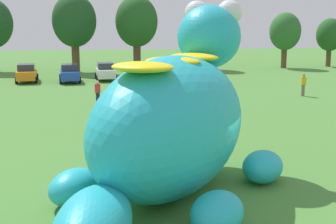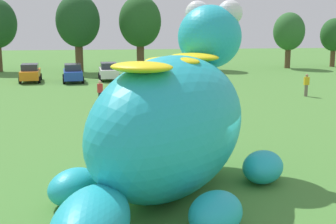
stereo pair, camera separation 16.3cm
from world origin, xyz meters
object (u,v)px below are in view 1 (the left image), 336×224
object	(u,v)px
car_white	(105,71)
car_green	(174,71)
spectator_near_inflatable	(98,93)
spectator_mid_field	(303,85)
giant_inflatable_creature	(173,124)
car_orange	(27,73)
car_blue	(70,73)
car_silver	(142,72)

from	to	relation	value
car_white	car_green	bearing A→B (deg)	-7.25
spectator_near_inflatable	spectator_mid_field	world-z (taller)	same
giant_inflatable_creature	car_white	size ratio (longest dim) A/B	2.96
car_orange	car_blue	distance (m)	4.08
giant_inflatable_creature	car_green	xyz separation A→B (m)	(4.56, 29.41, -1.50)
giant_inflatable_creature	car_orange	bearing A→B (deg)	107.70
spectator_mid_field	giant_inflatable_creature	bearing A→B (deg)	-125.17
car_silver	car_green	size ratio (longest dim) A/B	1.01
spectator_mid_field	spectator_near_inflatable	bearing A→B (deg)	-173.45
car_blue	car_white	size ratio (longest dim) A/B	1.01
car_silver	spectator_mid_field	distance (m)	15.92
car_blue	car_white	distance (m)	3.55
car_orange	spectator_mid_field	distance (m)	25.18
car_orange	spectator_mid_field	size ratio (longest dim) A/B	2.48
car_orange	car_green	distance (m)	14.07
giant_inflatable_creature	spectator_near_inflatable	size ratio (longest dim) A/B	7.28
spectator_near_inflatable	spectator_mid_field	xyz separation A→B (m)	(15.60, 1.79, 0.00)
giant_inflatable_creature	car_blue	size ratio (longest dim) A/B	2.93
car_orange	giant_inflatable_creature	bearing A→B (deg)	-72.30
car_green	spectator_mid_field	bearing A→B (deg)	-52.95
car_blue	spectator_mid_field	size ratio (longest dim) A/B	2.49
car_orange	car_white	world-z (taller)	same
car_silver	spectator_near_inflatable	xyz separation A→B (m)	(-4.06, -12.76, -0.01)
car_blue	spectator_near_inflatable	xyz separation A→B (m)	(2.80, -12.59, -0.01)
car_blue	car_silver	xyz separation A→B (m)	(6.85, 0.17, 0.00)
car_green	car_silver	bearing A→B (deg)	-178.05
giant_inflatable_creature	spectator_mid_field	world-z (taller)	giant_inflatable_creature
car_white	spectator_mid_field	xyz separation A→B (m)	(15.03, -11.93, -0.01)
car_blue	car_green	size ratio (longest dim) A/B	1.01
car_silver	car_green	world-z (taller)	same
car_blue	car_green	distance (m)	10.04
car_silver	car_green	distance (m)	3.18
car_orange	car_white	bearing A→B (deg)	3.65
car_green	car_white	bearing A→B (deg)	172.75
car_white	giant_inflatable_creature	bearing A→B (deg)	-86.00
car_orange	car_blue	xyz separation A→B (m)	(4.02, -0.65, 0.00)
car_orange	car_blue	bearing A→B (deg)	-9.24
car_orange	car_white	xyz separation A→B (m)	(7.39, 0.47, 0.00)
car_blue	spectator_near_inflatable	world-z (taller)	car_blue
car_blue	car_silver	world-z (taller)	same
car_silver	spectator_near_inflatable	size ratio (longest dim) A/B	2.47
car_orange	car_white	distance (m)	7.40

